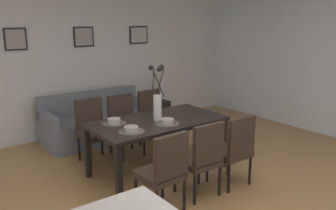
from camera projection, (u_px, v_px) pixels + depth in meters
name	position (u px, v px, depth m)	size (l,w,h in m)	color
ground_plane	(187.00, 205.00, 4.01)	(9.00, 9.00, 0.00)	#A87A47
back_wall_panel	(69.00, 63.00, 6.22)	(9.00, 0.10, 2.60)	silver
side_window_wall	(334.00, 63.00, 6.14)	(0.10, 6.30, 2.60)	white
dining_table	(158.00, 125.00, 4.74)	(1.80, 0.95, 0.74)	black
dining_chair_near_left	(164.00, 169.00, 3.75)	(0.46, 0.46, 0.92)	#33261E
dining_chair_near_right	(93.00, 127.00, 5.17)	(0.45, 0.45, 0.92)	#33261E
dining_chair_far_left	(202.00, 156.00, 4.10)	(0.45, 0.45, 0.92)	#33261E
dining_chair_far_right	(124.00, 122.00, 5.43)	(0.45, 0.45, 0.92)	#33261E
dining_chair_mid_left	(234.00, 147.00, 4.37)	(0.44, 0.44, 0.92)	#33261E
dining_chair_mid_right	(153.00, 116.00, 5.79)	(0.47, 0.47, 0.92)	#33261E
centerpiece_vase	(157.00, 99.00, 4.66)	(0.21, 0.23, 0.73)	silver
placemat_near_left	(131.00, 131.00, 4.24)	(0.32, 0.32, 0.01)	#4C4742
bowl_near_left	(131.00, 128.00, 4.23)	(0.17, 0.17, 0.07)	#B2ADA3
placemat_near_right	(114.00, 123.00, 4.57)	(0.32, 0.32, 0.01)	#4C4742
bowl_near_right	(114.00, 120.00, 4.56)	(0.17, 0.17, 0.07)	#B2ADA3
placemat_far_left	(167.00, 124.00, 4.56)	(0.32, 0.32, 0.01)	#4C4742
bowl_far_left	(167.00, 121.00, 4.55)	(0.17, 0.17, 0.07)	#B2ADA3
sofa	(98.00, 123.00, 6.17)	(1.85, 0.84, 0.80)	slate
side_table	(158.00, 114.00, 6.83)	(0.36, 0.36, 0.52)	black
table_lamp	(158.00, 82.00, 6.68)	(0.22, 0.22, 0.51)	beige
framed_picture_left	(15.00, 39.00, 5.55)	(0.34, 0.03, 0.35)	black
framed_picture_center	(84.00, 37.00, 6.22)	(0.37, 0.03, 0.35)	black
framed_picture_right	(139.00, 35.00, 6.88)	(0.40, 0.03, 0.33)	black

